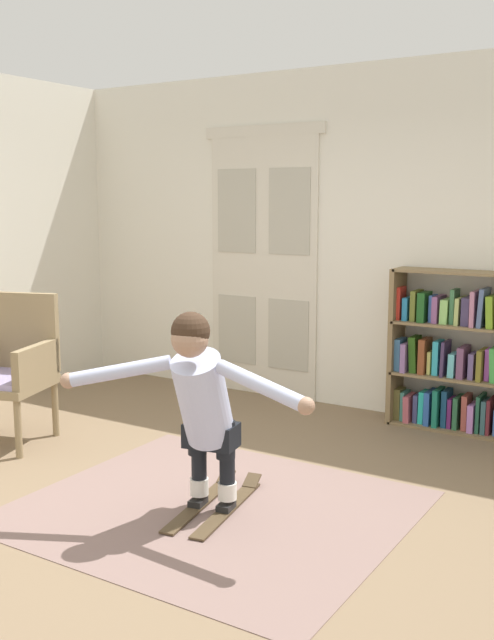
{
  "coord_description": "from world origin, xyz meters",
  "views": [
    {
      "loc": [
        2.5,
        -3.27,
        1.8
      ],
      "look_at": [
        0.08,
        0.63,
        1.05
      ],
      "focal_mm": 41.63,
      "sensor_mm": 36.0,
      "label": 1
    }
  ],
  "objects_px": {
    "skis_pair": "(216,503)",
    "bookshelf": "(477,364)",
    "wicker_chair": "(9,365)",
    "person_skier": "(201,397)"
  },
  "relations": [
    {
      "from": "bookshelf",
      "to": "skis_pair",
      "type": "height_order",
      "value": "bookshelf"
    },
    {
      "from": "wicker_chair",
      "to": "bookshelf",
      "type": "bearing_deg",
      "value": 34.78
    },
    {
      "from": "skis_pair",
      "to": "bookshelf",
      "type": "bearing_deg",
      "value": 67.68
    },
    {
      "from": "bookshelf",
      "to": "skis_pair",
      "type": "xyz_separation_m",
      "value": [
        -0.92,
        -2.23,
        -0.52
      ]
    },
    {
      "from": "skis_pair",
      "to": "person_skier",
      "type": "bearing_deg",
      "value": -79.9
    },
    {
      "from": "bookshelf",
      "to": "wicker_chair",
      "type": "height_order",
      "value": "bookshelf"
    },
    {
      "from": "bookshelf",
      "to": "wicker_chair",
      "type": "xyz_separation_m",
      "value": [
        -2.91,
        -2.02,
        0.04
      ]
    },
    {
      "from": "wicker_chair",
      "to": "person_skier",
      "type": "distance_m",
      "value": 2.07
    },
    {
      "from": "wicker_chair",
      "to": "skis_pair",
      "type": "bearing_deg",
      "value": -6.02
    },
    {
      "from": "wicker_chair",
      "to": "person_skier",
      "type": "relative_size",
      "value": 0.76
    }
  ]
}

